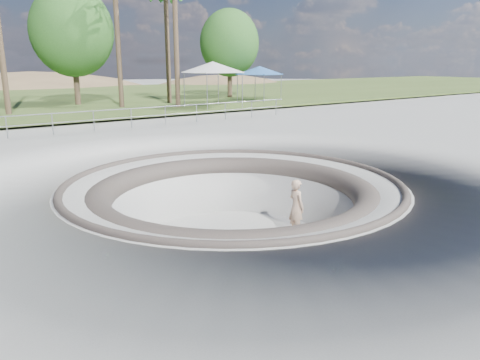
{
  "coord_description": "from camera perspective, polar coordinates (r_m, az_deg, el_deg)",
  "views": [
    {
      "loc": [
        -7.97,
        -11.18,
        3.58
      ],
      "look_at": [
        0.59,
        0.45,
        -0.1
      ],
      "focal_mm": 35.0,
      "sensor_mm": 36.0,
      "label": 1
    }
  ],
  "objects": [
    {
      "name": "ground",
      "position": [
        14.19,
        -0.85,
        -0.32
      ],
      "size": [
        180.0,
        180.0,
        0.0
      ],
      "primitive_type": "plane",
      "color": "#ABAAA6",
      "rests_on": "ground"
    },
    {
      "name": "distant_hills",
      "position": [
        70.16,
        -26.36,
        4.12
      ],
      "size": [
        103.2,
        45.0,
        28.6
      ],
      "color": "brown",
      "rests_on": "ground"
    },
    {
      "name": "canopy_blue",
      "position": [
        40.7,
        2.4,
        13.2
      ],
      "size": [
        5.45,
        5.45,
        2.89
      ],
      "color": "gray",
      "rests_on": "ground"
    },
    {
      "name": "skater",
      "position": [
        14.98,
        6.88,
        -3.26
      ],
      "size": [
        0.51,
        0.71,
        1.8
      ],
      "primitive_type": "imported",
      "rotation": [
        0.0,
        0.0,
        1.44
      ],
      "color": "#D0A787",
      "rests_on": "skateboard"
    },
    {
      "name": "bushy_tree_right",
      "position": [
        44.79,
        -1.28,
        16.35
      ],
      "size": [
        5.6,
        5.09,
        8.08
      ],
      "color": "brown",
      "rests_on": "ground"
    },
    {
      "name": "skate_bowl",
      "position": [
        14.76,
        -0.83,
        -7.21
      ],
      "size": [
        14.0,
        14.0,
        4.1
      ],
      "color": "#ABAAA6",
      "rests_on": "ground"
    },
    {
      "name": "canopy_white",
      "position": [
        34.84,
        -3.35,
        13.57
      ],
      "size": [
        6.48,
        6.48,
        3.27
      ],
      "color": "gray",
      "rests_on": "ground"
    },
    {
      "name": "safety_railing",
      "position": [
        24.69,
        -17.4,
        6.93
      ],
      "size": [
        25.0,
        0.06,
        1.03
      ],
      "color": "gray",
      "rests_on": "ground"
    },
    {
      "name": "skateboard",
      "position": [
        15.28,
        6.78,
        -6.54
      ],
      "size": [
        0.89,
        0.36,
        0.09
      ],
      "color": "#965B3C",
      "rests_on": "ground"
    },
    {
      "name": "bushy_tree_mid",
      "position": [
        39.2,
        -19.78,
        16.69
      ],
      "size": [
        6.25,
        5.68,
        9.01
      ],
      "color": "brown",
      "rests_on": "ground"
    },
    {
      "name": "grass_strip",
      "position": [
        46.0,
        -26.61,
        8.62
      ],
      "size": [
        180.0,
        36.0,
        0.12
      ],
      "color": "#3D5321",
      "rests_on": "ground"
    }
  ]
}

